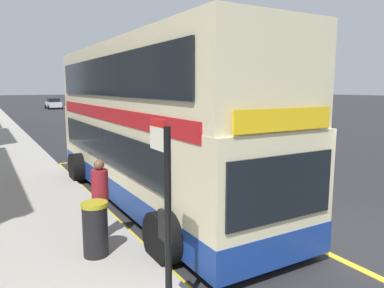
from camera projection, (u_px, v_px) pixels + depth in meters
name	position (u px, v px, depth m)	size (l,w,h in m)	color
ground_plane	(60.00, 121.00, 35.29)	(260.00, 260.00, 0.00)	#28282B
double_decker_bus	(149.00, 128.00, 10.40)	(3.27, 10.69, 4.40)	beige
bus_bay_markings	(156.00, 200.00, 10.48)	(3.15, 13.61, 0.01)	yellow
bus_stop_sign	(165.00, 206.00, 4.67)	(0.09, 0.51, 2.68)	black
parked_car_teal_ahead	(138.00, 122.00, 25.95)	(2.09, 4.20, 1.62)	#196066
parked_car_white_distant	(53.00, 103.00, 54.79)	(2.09, 4.20, 1.62)	silver
pedestrian_waiting_near_sign	(100.00, 196.00, 7.46)	(0.34, 0.34, 1.64)	black
litter_bin	(95.00, 229.00, 6.70)	(0.48, 0.48, 1.02)	black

